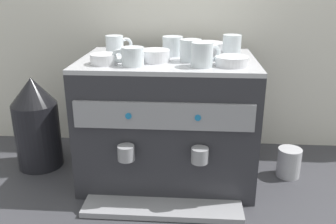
{
  "coord_description": "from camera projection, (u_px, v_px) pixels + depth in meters",
  "views": [
    {
      "loc": [
        0.09,
        -1.3,
        0.73
      ],
      "look_at": [
        0.0,
        0.0,
        0.26
      ],
      "focal_mm": 38.82,
      "sensor_mm": 36.0,
      "label": 1
    }
  ],
  "objects": [
    {
      "name": "ground_plane",
      "position": [
        168.0,
        172.0,
        1.48
      ],
      "size": [
        4.0,
        4.0,
        0.0
      ],
      "primitive_type": "plane",
      "color": "#38383D"
    },
    {
      "name": "tiled_backsplash_wall",
      "position": [
        173.0,
        23.0,
        1.59
      ],
      "size": [
        2.8,
        0.03,
        1.12
      ],
      "primitive_type": "cube",
      "color": "silver",
      "rests_on": "ground_plane"
    },
    {
      "name": "espresso_machine",
      "position": [
        168.0,
        119.0,
        1.39
      ],
      "size": [
        0.63,
        0.54,
        0.47
      ],
      "color": "#2D2D33",
      "rests_on": "ground_plane"
    },
    {
      "name": "ceramic_cup_0",
      "position": [
        174.0,
        46.0,
        1.35
      ],
      "size": [
        0.11,
        0.08,
        0.07
      ],
      "color": "silver",
      "rests_on": "espresso_machine"
    },
    {
      "name": "ceramic_cup_1",
      "position": [
        191.0,
        50.0,
        1.26
      ],
      "size": [
        0.07,
        0.11,
        0.08
      ],
      "color": "silver",
      "rests_on": "espresso_machine"
    },
    {
      "name": "ceramic_cup_2",
      "position": [
        116.0,
        45.0,
        1.36
      ],
      "size": [
        0.1,
        0.07,
        0.07
      ],
      "color": "silver",
      "rests_on": "espresso_machine"
    },
    {
      "name": "ceramic_cup_3",
      "position": [
        203.0,
        54.0,
        1.17
      ],
      "size": [
        0.1,
        0.09,
        0.08
      ],
      "color": "silver",
      "rests_on": "espresso_machine"
    },
    {
      "name": "ceramic_cup_4",
      "position": [
        132.0,
        56.0,
        1.19
      ],
      "size": [
        0.11,
        0.07,
        0.06
      ],
      "color": "silver",
      "rests_on": "espresso_machine"
    },
    {
      "name": "ceramic_cup_5",
      "position": [
        232.0,
        45.0,
        1.34
      ],
      "size": [
        0.07,
        0.11,
        0.08
      ],
      "color": "silver",
      "rests_on": "espresso_machine"
    },
    {
      "name": "ceramic_bowl_0",
      "position": [
        232.0,
        61.0,
        1.19
      ],
      "size": [
        0.11,
        0.11,
        0.03
      ],
      "color": "white",
      "rests_on": "espresso_machine"
    },
    {
      "name": "ceramic_bowl_1",
      "position": [
        208.0,
        48.0,
        1.41
      ],
      "size": [
        0.13,
        0.13,
        0.04
      ],
      "color": "white",
      "rests_on": "espresso_machine"
    },
    {
      "name": "ceramic_bowl_2",
      "position": [
        155.0,
        56.0,
        1.25
      ],
      "size": [
        0.1,
        0.1,
        0.04
      ],
      "color": "white",
      "rests_on": "espresso_machine"
    },
    {
      "name": "ceramic_bowl_3",
      "position": [
        104.0,
        59.0,
        1.22
      ],
      "size": [
        0.09,
        0.09,
        0.03
      ],
      "color": "white",
      "rests_on": "espresso_machine"
    },
    {
      "name": "coffee_grinder",
      "position": [
        36.0,
        123.0,
        1.47
      ],
      "size": [
        0.18,
        0.18,
        0.38
      ],
      "color": "black",
      "rests_on": "ground_plane"
    },
    {
      "name": "milk_pitcher",
      "position": [
        289.0,
        162.0,
        1.43
      ],
      "size": [
        0.09,
        0.09,
        0.12
      ],
      "primitive_type": "cylinder",
      "color": "#B7B7BC",
      "rests_on": "ground_plane"
    }
  ]
}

